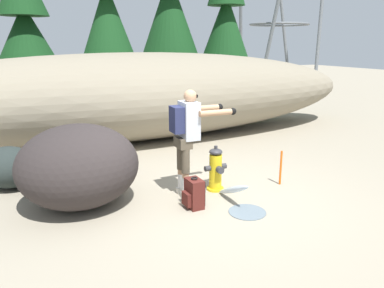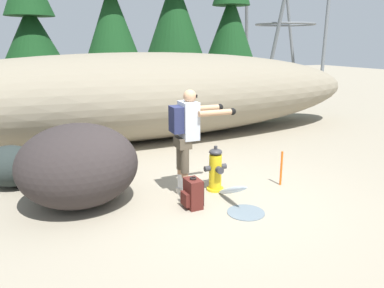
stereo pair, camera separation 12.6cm
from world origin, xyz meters
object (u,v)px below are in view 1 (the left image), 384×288
at_px(survey_stake, 281,168).
at_px(boulder_small, 54,174).
at_px(spare_backpack, 194,194).
at_px(boulder_mid, 93,166).
at_px(boulder_large, 79,166).
at_px(boulder_outlier, 9,167).
at_px(fire_hydrant, 216,170).
at_px(utility_worker, 188,130).

bearing_deg(survey_stake, boulder_small, 158.44).
distance_m(spare_backpack, boulder_mid, 2.10).
relative_size(boulder_large, boulder_mid, 2.09).
height_order(boulder_large, boulder_small, boulder_large).
xyz_separation_m(boulder_mid, boulder_outlier, (-1.34, 0.32, 0.07)).
relative_size(fire_hydrant, boulder_large, 0.43).
relative_size(fire_hydrant, utility_worker, 0.45).
bearing_deg(utility_worker, survey_stake, -7.58).
bearing_deg(boulder_outlier, spare_backpack, -40.45).
xyz_separation_m(utility_worker, boulder_large, (-1.64, 0.31, -0.45)).
relative_size(boulder_outlier, survey_stake, 1.68).
relative_size(boulder_small, boulder_outlier, 0.69).
height_order(boulder_mid, boulder_outlier, boulder_outlier).
bearing_deg(spare_backpack, boulder_outlier, -41.83).
bearing_deg(utility_worker, boulder_outlier, 150.54).
height_order(spare_backpack, boulder_outlier, boulder_outlier).
bearing_deg(boulder_mid, utility_worker, -45.68).
xyz_separation_m(boulder_large, survey_stake, (3.25, -0.59, -0.32)).
relative_size(utility_worker, spare_backpack, 3.59).
distance_m(boulder_mid, boulder_small, 0.69).
distance_m(fire_hydrant, spare_backpack, 0.79).
relative_size(fire_hydrant, survey_stake, 1.26).
bearing_deg(fire_hydrant, spare_backpack, -143.13).
bearing_deg(utility_worker, boulder_large, 171.52).
bearing_deg(fire_hydrant, boulder_outlier, 152.13).
relative_size(boulder_large, boulder_small, 2.56).
bearing_deg(boulder_mid, boulder_outlier, 166.68).
xyz_separation_m(boulder_mid, boulder_small, (-0.67, -0.17, 0.00)).
xyz_separation_m(spare_backpack, boulder_outlier, (-2.45, 2.09, 0.13)).
bearing_deg(boulder_small, utility_worker, -30.17).
bearing_deg(survey_stake, boulder_mid, 151.40).
bearing_deg(boulder_outlier, utility_worker, -31.72).
distance_m(boulder_small, survey_stake, 3.80).
xyz_separation_m(boulder_large, boulder_mid, (0.38, 0.97, -0.34)).
xyz_separation_m(boulder_outlier, survey_stake, (4.21, -1.88, -0.05)).
bearing_deg(spare_backpack, fire_hydrant, -144.51).
xyz_separation_m(utility_worker, boulder_outlier, (-2.59, 1.60, -0.72)).
bearing_deg(fire_hydrant, utility_worker, 177.16).
bearing_deg(boulder_large, boulder_small, 109.54).
bearing_deg(boulder_large, fire_hydrant, -8.97).
bearing_deg(utility_worker, boulder_small, 152.09).
xyz_separation_m(boulder_small, survey_stake, (3.54, -1.40, 0.02)).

